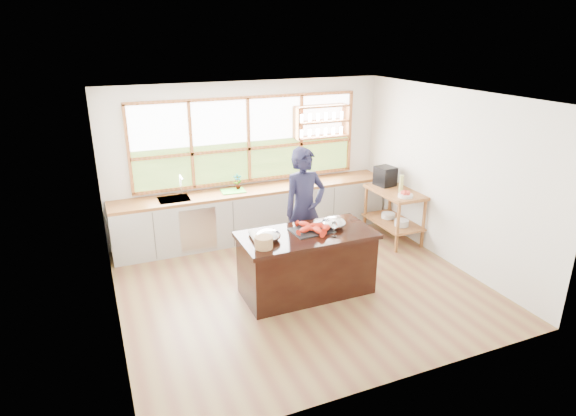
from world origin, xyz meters
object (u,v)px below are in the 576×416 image
cook (304,210)px  island (307,263)px  espresso_machine (385,176)px  wicker_basket (264,242)px

cook → island: bearing=-119.0°
espresso_machine → wicker_basket: (-2.89, -1.64, -0.09)m
espresso_machine → island: bearing=-155.5°
cook → espresso_machine: 2.05m
cook → wicker_basket: (-0.98, -0.90, 0.02)m
island → espresso_machine: espresso_machine is taller
island → cook: cook is taller
island → wicker_basket: bearing=-163.5°
island → cook: size_ratio=0.97×
cook → wicker_basket: cook is taller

